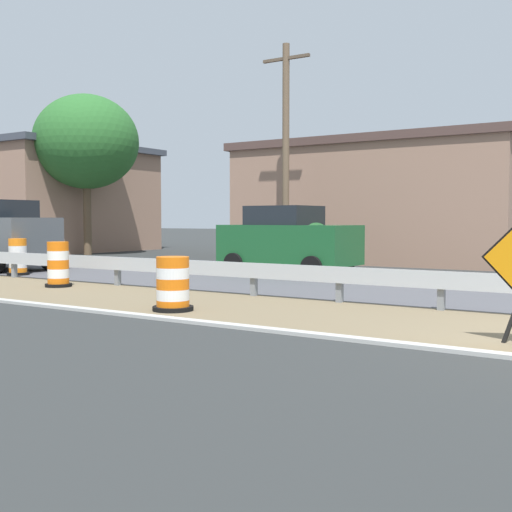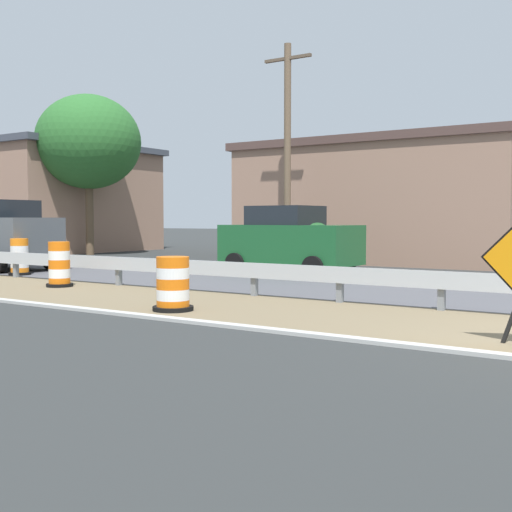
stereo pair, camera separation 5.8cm
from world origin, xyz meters
The scene contains 9 objects.
traffic_barrel_nearest centered at (-0.40, 6.63, 0.43)m, with size 0.73×0.73×0.97m.
traffic_barrel_close centered at (1.23, 11.60, 0.49)m, with size 0.63×0.63×1.09m.
traffic_barrel_mid centered at (2.83, 15.25, 0.48)m, with size 0.63×0.63×1.07m.
car_trailing_near_lane centered at (7.30, 8.71, 1.01)m, with size 2.17×4.11×2.02m.
roadside_shop_near centered at (14.83, 8.71, 2.32)m, with size 6.34×10.94×4.62m.
roadside_shop_far centered at (13.11, 29.47, 2.68)m, with size 9.07×14.39×5.34m.
utility_pole_near centered at (10.13, 10.45, 3.96)m, with size 0.24×1.80×7.62m.
bush_roadside centered at (7.57, 8.51, 0.83)m, with size 2.33×2.33×1.66m, color #1E4C23.
tree_roadside centered at (11.43, 21.70, 5.13)m, with size 4.74×4.74×7.28m.
Camera 2 is at (-9.18, -0.88, 1.63)m, focal length 45.31 mm.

